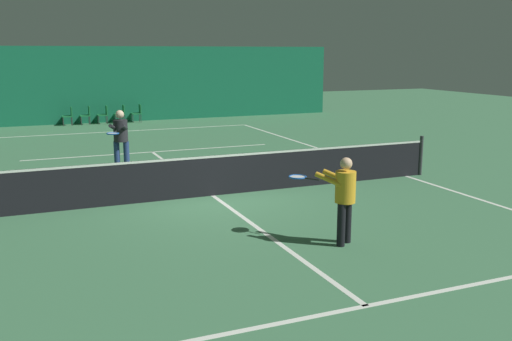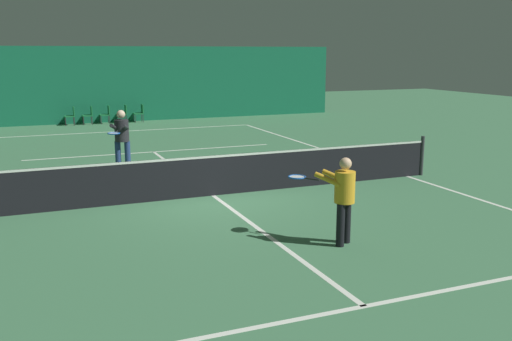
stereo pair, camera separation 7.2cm
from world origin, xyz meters
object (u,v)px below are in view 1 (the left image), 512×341
at_px(courtside_chair_1, 87,114).
at_px(courtside_chair_4, 138,112).
at_px(tennis_net, 212,174).
at_px(courtside_chair_0, 69,115).
at_px(courtside_chair_3, 121,113).
at_px(player_near, 343,194).
at_px(courtside_chair_2, 104,113).
at_px(player_far, 120,136).

distance_m(courtside_chair_1, courtside_chair_4, 2.35).
xyz_separation_m(tennis_net, courtside_chair_0, (-1.93, 14.83, -0.03)).
bearing_deg(courtside_chair_0, tennis_net, 7.42).
bearing_deg(courtside_chair_3, courtside_chair_0, -90.00).
distance_m(player_near, courtside_chair_1, 19.05).
bearing_deg(tennis_net, courtside_chair_2, 91.42).
relative_size(courtside_chair_1, courtside_chair_4, 1.00).
xyz_separation_m(player_far, courtside_chair_2, (1.11, 11.20, -0.51)).
distance_m(courtside_chair_2, courtside_chair_3, 0.78).
height_order(tennis_net, courtside_chair_2, tennis_net).
bearing_deg(courtside_chair_2, courtside_chair_4, 90.00).
distance_m(tennis_net, courtside_chair_3, 14.83).
relative_size(courtside_chair_0, courtside_chair_3, 1.00).
bearing_deg(courtside_chair_2, player_near, 4.14).
bearing_deg(courtside_chair_3, courtside_chair_4, 90.00).
bearing_deg(courtside_chair_1, courtside_chair_4, 90.00).
bearing_deg(courtside_chair_0, courtside_chair_1, 90.00).
height_order(tennis_net, courtside_chair_0, tennis_net).
xyz_separation_m(courtside_chair_0, courtside_chair_3, (2.35, 0.00, 0.00)).
bearing_deg(courtside_chair_4, player_far, -13.41).
distance_m(courtside_chair_1, courtside_chair_2, 0.78).
distance_m(tennis_net, courtside_chair_1, 14.87).
xyz_separation_m(courtside_chair_2, courtside_chair_4, (1.56, 0.00, 0.00)).
distance_m(player_far, courtside_chair_3, 11.37).
xyz_separation_m(courtside_chair_1, courtside_chair_2, (0.78, 0.00, 0.00)).
relative_size(courtside_chair_2, courtside_chair_4, 1.00).
bearing_deg(tennis_net, player_near, -76.23).
relative_size(courtside_chair_0, courtside_chair_4, 1.00).
bearing_deg(courtside_chair_1, player_far, -1.66).
relative_size(courtside_chair_0, courtside_chair_1, 1.00).
height_order(courtside_chair_1, courtside_chair_4, same).
bearing_deg(player_far, courtside_chair_2, -164.97).
xyz_separation_m(tennis_net, player_far, (-1.47, 3.63, 0.49)).
xyz_separation_m(tennis_net, player_near, (1.00, -4.10, 0.39)).
bearing_deg(player_far, player_near, 38.45).
bearing_deg(courtside_chair_1, player_near, 6.49).
height_order(player_near, courtside_chair_0, player_near).
distance_m(courtside_chair_3, courtside_chair_4, 0.78).
distance_m(player_far, courtside_chair_4, 11.52).
bearing_deg(player_near, player_far, -14.99).
height_order(player_far, courtside_chair_1, player_far).
bearing_deg(player_far, courtside_chair_4, -172.74).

